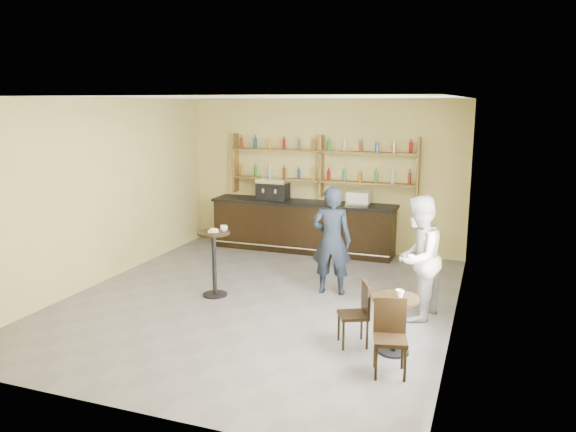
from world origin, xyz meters
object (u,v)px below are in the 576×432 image
(man_main, at_px, (332,241))
(pastry_case, at_px, (359,198))
(chair_south, at_px, (390,339))
(chair_west, at_px, (353,314))
(cafe_table, at_px, (395,325))
(bar_counter, at_px, (303,226))
(patron_second, at_px, (418,258))
(pedestal_table, at_px, (214,264))
(espresso_machine, at_px, (273,189))

(man_main, bearing_deg, pastry_case, -95.33)
(pastry_case, distance_m, chair_south, 5.21)
(pastry_case, distance_m, chair_west, 4.45)
(chair_west, bearing_deg, chair_south, 16.52)
(chair_south, bearing_deg, cafe_table, 80.83)
(bar_counter, bearing_deg, patron_second, -47.37)
(pedestal_table, height_order, man_main, man_main)
(pastry_case, bearing_deg, espresso_machine, -174.38)
(pastry_case, relative_size, man_main, 0.26)
(bar_counter, xyz_separation_m, pedestal_table, (-0.45, -3.18, 0.01))
(pastry_case, xyz_separation_m, cafe_table, (1.49, -4.32, -0.84))
(bar_counter, xyz_separation_m, pastry_case, (1.21, 0.00, 0.68))
(patron_second, bearing_deg, chair_west, -13.27)
(bar_counter, distance_m, chair_south, 5.64)
(cafe_table, bearing_deg, chair_west, 174.81)
(cafe_table, height_order, patron_second, patron_second)
(pastry_case, xyz_separation_m, man_main, (0.11, -2.40, -0.31))
(pastry_case, xyz_separation_m, pedestal_table, (-1.65, -3.18, -0.67))
(espresso_machine, xyz_separation_m, man_main, (1.99, -2.40, -0.40))
(bar_counter, distance_m, patron_second, 4.14)
(pastry_case, bearing_deg, man_main, -81.79)
(chair_west, bearing_deg, pastry_case, 166.22)
(chair_south, bearing_deg, bar_counter, 105.22)
(pedestal_table, bearing_deg, espresso_machine, 94.12)
(pedestal_table, xyz_separation_m, cafe_table, (3.14, -1.14, -0.17))
(cafe_table, xyz_separation_m, chair_south, (0.05, -0.60, 0.07))
(bar_counter, bearing_deg, man_main, -61.29)
(bar_counter, distance_m, pedestal_table, 3.22)
(bar_counter, bearing_deg, pedestal_table, -97.99)
(man_main, bearing_deg, espresso_machine, -58.24)
(chair_south, bearing_deg, man_main, 105.63)
(chair_south, bearing_deg, espresso_machine, 110.88)
(cafe_table, bearing_deg, pedestal_table, 160.09)
(pedestal_table, bearing_deg, pastry_case, 62.58)
(pedestal_table, xyz_separation_m, chair_south, (3.19, -1.74, -0.10))
(chair_west, bearing_deg, man_main, 177.74)
(espresso_machine, relative_size, patron_second, 0.35)
(cafe_table, xyz_separation_m, chair_west, (-0.55, 0.05, 0.05))
(bar_counter, height_order, chair_west, bar_counter)
(chair_west, height_order, patron_second, patron_second)
(chair_west, relative_size, patron_second, 0.46)
(espresso_machine, height_order, cafe_table, espresso_machine)
(man_main, bearing_deg, chair_west, 106.00)
(chair_west, relative_size, chair_south, 0.95)
(espresso_machine, distance_m, man_main, 3.14)
(espresso_machine, relative_size, pedestal_table, 0.60)
(espresso_machine, xyz_separation_m, patron_second, (3.47, -3.03, -0.38))
(man_main, relative_size, cafe_table, 2.41)
(espresso_machine, height_order, chair_west, espresso_machine)
(bar_counter, height_order, patron_second, patron_second)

